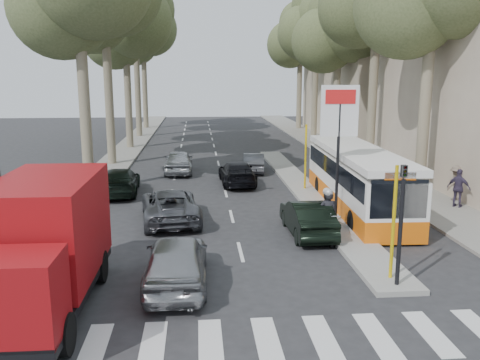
% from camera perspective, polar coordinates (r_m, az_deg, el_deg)
% --- Properties ---
extents(ground, '(120.00, 120.00, 0.00)m').
position_cam_1_polar(ground, '(15.92, 3.97, -10.38)').
color(ground, '#28282B').
rests_on(ground, ground).
extents(sidewalk_right, '(3.20, 70.00, 0.12)m').
position_cam_1_polar(sidewalk_right, '(41.47, 10.50, 3.31)').
color(sidewalk_right, gray).
rests_on(sidewalk_right, ground).
extents(median_left, '(2.40, 64.00, 0.12)m').
position_cam_1_polar(median_left, '(43.35, -12.35, 3.59)').
color(median_left, gray).
rests_on(median_left, ground).
extents(traffic_island, '(1.50, 26.00, 0.16)m').
position_cam_1_polar(traffic_island, '(26.82, 7.27, -1.09)').
color(traffic_island, gray).
rests_on(traffic_island, ground).
extents(building_far, '(11.00, 20.00, 16.00)m').
position_cam_1_polar(building_far, '(51.77, 15.74, 13.52)').
color(building_far, '#B7A88E').
rests_on(building_far, ground).
extents(billboard, '(1.50, 12.10, 5.60)m').
position_cam_1_polar(billboard, '(20.47, 11.03, 5.12)').
color(billboard, yellow).
rests_on(billboard, ground).
extents(traffic_light_island, '(0.16, 0.41, 3.60)m').
position_cam_1_polar(traffic_light_island, '(14.63, 17.73, -2.67)').
color(traffic_light_island, black).
rests_on(traffic_light_island, ground).
extents(traffic_light_left, '(0.16, 0.41, 3.60)m').
position_cam_1_polar(traffic_light_left, '(14.97, -25.36, -2.93)').
color(traffic_light_left, black).
rests_on(traffic_light_left, ground).
extents(tree_l_c, '(7.40, 7.20, 13.71)m').
position_cam_1_polar(tree_l_c, '(43.22, -12.61, 16.83)').
color(tree_l_c, '#6B604C').
rests_on(tree_l_c, ground).
extents(tree_l_d, '(7.40, 7.20, 15.66)m').
position_cam_1_polar(tree_l_d, '(51.31, -11.59, 17.95)').
color(tree_l_d, '#6B604C').
rests_on(tree_l_d, ground).
extents(tree_l_e, '(7.40, 7.20, 14.49)m').
position_cam_1_polar(tree_l_e, '(59.14, -10.74, 16.12)').
color(tree_l_e, '#6B604C').
rests_on(tree_l_e, ground).
extents(tree_r_c, '(7.40, 7.20, 13.32)m').
position_cam_1_polar(tree_r_c, '(42.40, 11.17, 16.52)').
color(tree_r_c, '#6B604C').
rests_on(tree_r_c, ground).
extents(tree_r_d, '(7.40, 7.20, 14.88)m').
position_cam_1_polar(tree_r_d, '(50.27, 8.75, 17.39)').
color(tree_r_d, '#6B604C').
rests_on(tree_r_d, ground).
extents(tree_r_e, '(7.40, 7.20, 14.10)m').
position_cam_1_polar(tree_r_e, '(58.01, 6.92, 15.98)').
color(tree_r_e, '#6B604C').
rests_on(tree_r_e, ground).
extents(silver_hatchback, '(1.84, 4.44, 1.51)m').
position_cam_1_polar(silver_hatchback, '(14.88, -7.16, -8.94)').
color(silver_hatchback, '#94969B').
rests_on(silver_hatchback, ground).
extents(dark_hatchback, '(1.51, 4.10, 1.34)m').
position_cam_1_polar(dark_hatchback, '(19.50, 7.57, -4.19)').
color(dark_hatchback, black).
rests_on(dark_hatchback, ground).
extents(queue_car_a, '(2.78, 5.07, 1.34)m').
position_cam_1_polar(queue_car_a, '(21.27, -7.87, -2.85)').
color(queue_car_a, '#4F5057').
rests_on(queue_car_a, ground).
extents(queue_car_b, '(1.99, 4.56, 1.30)m').
position_cam_1_polar(queue_car_b, '(28.16, -0.33, 0.81)').
color(queue_car_b, black).
rests_on(queue_car_b, ground).
extents(queue_car_c, '(1.73, 4.25, 1.44)m').
position_cam_1_polar(queue_car_c, '(31.64, -6.91, 2.06)').
color(queue_car_c, '#A4A8AC').
rests_on(queue_car_c, ground).
extents(queue_car_d, '(1.64, 3.72, 1.19)m').
position_cam_1_polar(queue_car_d, '(31.88, 1.55, 1.98)').
color(queue_car_d, '#51545A').
rests_on(queue_car_d, ground).
extents(queue_car_e, '(2.11, 4.66, 1.32)m').
position_cam_1_polar(queue_car_e, '(26.61, -13.34, -0.14)').
color(queue_car_e, black).
rests_on(queue_car_e, ground).
extents(red_truck, '(2.47, 6.32, 3.36)m').
position_cam_1_polar(red_truck, '(13.93, -21.32, -6.68)').
color(red_truck, black).
rests_on(red_truck, ground).
extents(city_bus, '(2.66, 10.64, 2.79)m').
position_cam_1_polar(city_bus, '(23.39, 12.98, 0.29)').
color(city_bus, orange).
rests_on(city_bus, ground).
extents(motorcycle, '(0.87, 2.29, 1.95)m').
position_cam_1_polar(motorcycle, '(19.12, 9.73, -3.91)').
color(motorcycle, black).
rests_on(motorcycle, ground).
extents(pedestrian_near, '(1.07, 1.07, 1.74)m').
position_cam_1_polar(pedestrian_near, '(24.86, 23.35, -0.85)').
color(pedestrian_near, '#3F3651').
rests_on(pedestrian_near, sidewalk_right).
extents(pedestrian_far, '(1.17, 0.92, 1.66)m').
position_cam_1_polar(pedestrian_far, '(26.18, 23.06, -0.32)').
color(pedestrian_far, '#6E6052').
rests_on(pedestrian_far, sidewalk_right).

